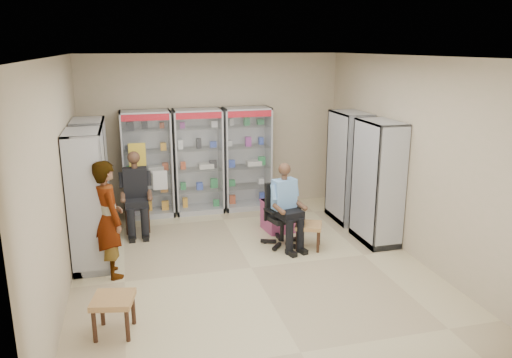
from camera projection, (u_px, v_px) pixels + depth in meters
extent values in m
plane|color=#C1B386|center=(251.00, 268.00, 7.28)|extent=(6.00, 6.00, 0.00)
cube|color=tan|center=(214.00, 133.00, 9.70)|extent=(5.00, 0.02, 3.00)
cube|color=tan|center=(340.00, 252.00, 4.09)|extent=(5.00, 0.02, 3.00)
cube|color=tan|center=(59.00, 180.00, 6.28)|extent=(0.02, 6.00, 3.00)
cube|color=tan|center=(412.00, 158.00, 7.50)|extent=(0.02, 6.00, 3.00)
cube|color=beige|center=(251.00, 56.00, 6.50)|extent=(5.00, 6.00, 0.02)
cube|color=#B3B5BB|center=(148.00, 165.00, 9.26)|extent=(0.90, 0.50, 2.00)
cube|color=#A3A6AA|center=(198.00, 162.00, 9.49)|extent=(0.90, 0.50, 2.00)
cube|color=#B3B7BB|center=(247.00, 159.00, 9.72)|extent=(0.90, 0.50, 2.00)
cube|color=#A1A3A8|center=(349.00, 167.00, 9.06)|extent=(0.90, 0.50, 2.00)
cube|color=#B4B6BC|center=(378.00, 183.00, 8.03)|extent=(0.90, 0.50, 2.00)
cube|color=#A7A8AE|center=(92.00, 181.00, 8.16)|extent=(0.90, 0.50, 2.00)
cube|color=#B5B8BD|center=(88.00, 200.00, 7.13)|extent=(0.90, 0.50, 2.00)
cube|color=black|center=(137.00, 204.00, 8.65)|extent=(0.42, 0.42, 0.94)
cube|color=black|center=(282.00, 215.00, 8.02)|extent=(0.67, 0.67, 1.01)
cube|color=#B94A8E|center=(280.00, 216.00, 8.72)|extent=(0.60, 0.58, 0.52)
cylinder|color=#5B1C07|center=(280.00, 198.00, 8.65)|extent=(0.07, 0.07, 0.10)
cube|color=olive|center=(308.00, 236.00, 7.95)|extent=(0.54, 0.54, 0.41)
cube|color=#A07B43|center=(114.00, 315.00, 5.58)|extent=(0.52, 0.52, 0.44)
imported|color=gray|center=(109.00, 219.00, 6.85)|extent=(0.58, 0.70, 1.66)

